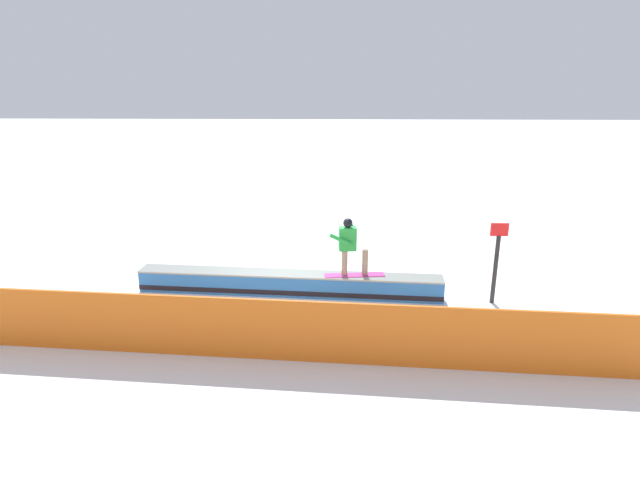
% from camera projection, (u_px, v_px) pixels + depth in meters
% --- Properties ---
extents(ground_plane, '(120.00, 120.00, 0.00)m').
position_uv_depth(ground_plane, '(289.00, 294.00, 12.52)').
color(ground_plane, white).
extents(grind_box, '(7.43, 1.09, 0.55)m').
position_uv_depth(grind_box, '(289.00, 284.00, 12.45)').
color(grind_box, blue).
rests_on(grind_box, ground_plane).
extents(snowboarder, '(1.46, 0.48, 1.42)m').
position_uv_depth(snowboarder, '(350.00, 245.00, 11.97)').
color(snowboarder, '#B9308A').
rests_on(snowboarder, grind_box).
extents(safety_fence, '(13.65, 1.02, 1.21)m').
position_uv_depth(safety_fence, '(273.00, 330.00, 9.40)').
color(safety_fence, orange).
rests_on(safety_fence, ground_plane).
extents(trail_marker, '(0.40, 0.10, 1.94)m').
position_uv_depth(trail_marker, '(496.00, 261.00, 11.74)').
color(trail_marker, '#262628').
rests_on(trail_marker, ground_plane).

